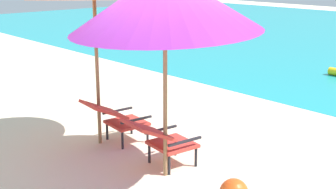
{
  "coord_description": "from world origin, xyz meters",
  "views": [
    {
      "loc": [
        4.51,
        -3.69,
        2.46
      ],
      "look_at": [
        0.0,
        0.4,
        0.75
      ],
      "focal_mm": 48.76,
      "sensor_mm": 36.0,
      "label": 1
    }
  ],
  "objects": [
    {
      "name": "ground_plane",
      "position": [
        0.0,
        4.0,
        0.0
      ],
      "size": [
        40.0,
        40.0,
        0.0
      ],
      "primitive_type": "plane",
      "color": "beige"
    },
    {
      "name": "lounge_chair_right",
      "position": [
        0.51,
        -0.18,
        0.4
      ],
      "size": [
        0.63,
        0.93,
        0.68
      ],
      "color": "red",
      "rests_on": "ground_plane"
    },
    {
      "name": "beach_umbrella_right",
      "position": [
        0.71,
        -0.28,
        2.1
      ],
      "size": [
        2.39,
        2.41,
        2.49
      ],
      "color": "olive",
      "rests_on": "ground_plane"
    },
    {
      "name": "lounge_chair_left",
      "position": [
        -0.53,
        -0.11,
        0.4
      ],
      "size": [
        0.62,
        0.92,
        0.68
      ],
      "color": "red",
      "rests_on": "ground_plane"
    }
  ]
}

